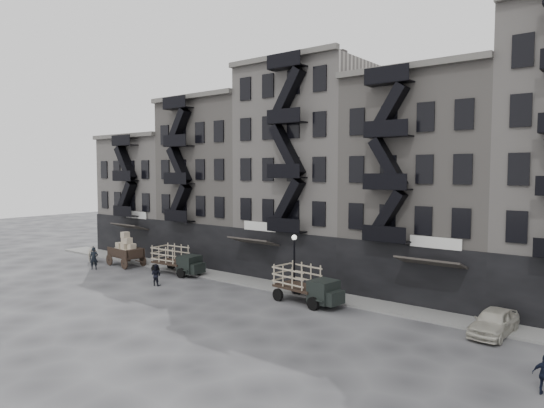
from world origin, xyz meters
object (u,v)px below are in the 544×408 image
Objects in this scene: stake_truck_east at (306,282)px; pedestrian_west at (94,258)px; horse at (91,254)px; pedestrian_mid at (156,275)px; stake_truck_west at (177,258)px; car_east at (494,322)px; wagon at (125,247)px.

stake_truck_east is 2.60× the size of pedestrian_west.
horse is at bearing 104.81° from pedestrian_west.
stake_truck_east is 3.13× the size of pedestrian_mid.
pedestrian_west is (-7.35, -3.20, -0.39)m from stake_truck_west.
horse is at bearing -24.16° from pedestrian_mid.
stake_truck_east reaches higher than pedestrian_mid.
horse is at bearing -172.13° from car_east.
wagon is at bearing -61.69° from horse.
stake_truck_west is (6.58, 0.52, -0.40)m from wagon.
horse reaches higher than car_east.
wagon reaches higher than stake_truck_east.
car_east is 32.38m from pedestrian_west.
stake_truck_west reaches higher than pedestrian_west.
stake_truck_east reaches higher than horse.
wagon is 9.03m from pedestrian_mid.
car_east is (24.83, 0.40, -0.65)m from stake_truck_west.
pedestrian_west is (-0.77, -2.68, -0.79)m from wagon.
wagon reaches higher than car_east.
stake_truck_east reaches higher than stake_truck_west.
wagon is 6.61m from stake_truck_west.
horse is 10.34m from stake_truck_west.
horse is 35.07m from car_east.
pedestrian_west is at bearing -101.33° from wagon.
stake_truck_east is at bearing -6.90° from stake_truck_west.
car_east is at bearing 6.44° from wagon.
stake_truck_east is 1.21× the size of car_east.
pedestrian_mid is at bearing -15.70° from wagon.
car_east is at bearing -42.17° from pedestrian_west.
horse is 3.16m from pedestrian_west.
stake_truck_west is 13.55m from stake_truck_east.
stake_truck_west is at bearing -71.17° from horse.
stake_truck_west is at bearing 9.25° from wagon.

